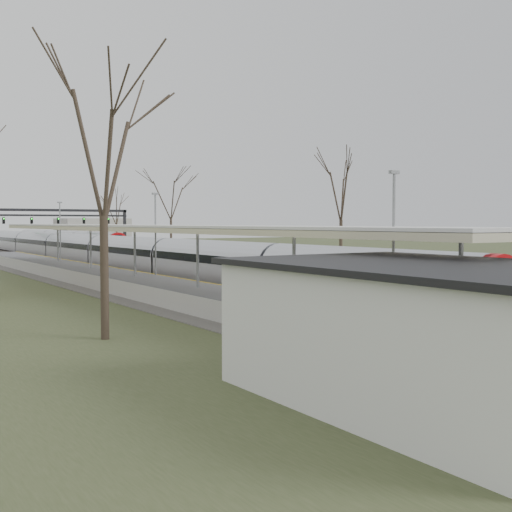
{
  "coord_description": "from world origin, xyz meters",
  "views": [
    {
      "loc": [
        -23.96,
        -2.1,
        4.25
      ],
      "look_at": [
        -0.43,
        33.9,
        2.0
      ],
      "focal_mm": 45.0,
      "sensor_mm": 36.0,
      "label": 1
    }
  ],
  "objects": [
    {
      "name": "track_bed",
      "position": [
        0.26,
        55.0,
        0.06
      ],
      "size": [
        24.0,
        160.0,
        0.22
      ],
      "color": "#474442",
      "rests_on": "ground"
    },
    {
      "name": "platform",
      "position": [
        -9.05,
        37.5,
        0.5
      ],
      "size": [
        3.5,
        69.0,
        1.0
      ],
      "primitive_type": "cube",
      "color": "#9E9B93",
      "rests_on": "ground"
    },
    {
      "name": "canopy",
      "position": [
        -9.05,
        32.99,
        3.93
      ],
      "size": [
        4.1,
        50.0,
        3.11
      ],
      "color": "slate",
      "rests_on": "platform"
    },
    {
      "name": "station_building",
      "position": [
        -12.5,
        8.0,
        1.6
      ],
      "size": [
        6.0,
        9.0,
        3.2
      ],
      "primitive_type": "cube",
      "color": "silver",
      "rests_on": "ground"
    },
    {
      "name": "signal_gantry",
      "position": [
        0.29,
        84.99,
        4.91
      ],
      "size": [
        21.0,
        0.59,
        6.08
      ],
      "color": "black",
      "rests_on": "ground"
    },
    {
      "name": "tree_west_near",
      "position": [
        -16.0,
        20.0,
        7.29
      ],
      "size": [
        5.0,
        5.0,
        10.3
      ],
      "color": "#2D231C",
      "rests_on": "ground"
    },
    {
      "name": "tree_east_far",
      "position": [
        14.0,
        42.0,
        7.29
      ],
      "size": [
        5.0,
        5.0,
        10.3
      ],
      "color": "#2D231C",
      "rests_on": "ground"
    },
    {
      "name": "train_near",
      "position": [
        -2.5,
        58.18,
        1.48
      ],
      "size": [
        2.62,
        90.21,
        3.05
      ],
      "color": "#ACAFB7",
      "rests_on": "ground"
    },
    {
      "name": "train_far",
      "position": [
        4.5,
        94.27,
        1.48
      ],
      "size": [
        2.62,
        45.21,
        3.05
      ],
      "color": "#ACAFB7",
      "rests_on": "ground"
    },
    {
      "name": "passenger",
      "position": [
        -9.11,
        17.63,
        1.88
      ],
      "size": [
        0.44,
        0.65,
        1.75
      ],
      "primitive_type": "imported",
      "rotation": [
        0.0,
        0.0,
        1.6
      ],
      "color": "#2D4B59",
      "rests_on": "platform"
    }
  ]
}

